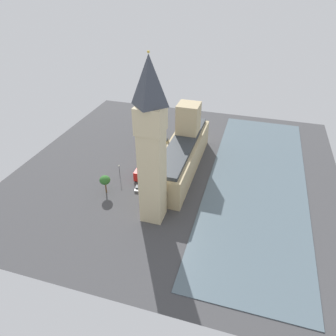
{
  "coord_description": "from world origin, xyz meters",
  "views": [
    {
      "loc": [
        -31.14,
        119.82,
        80.08
      ],
      "look_at": [
        1.0,
        12.23,
        7.7
      ],
      "focal_mm": 33.36,
      "sensor_mm": 36.0,
      "label": 1
    }
  ],
  "objects_px": {
    "double_decker_bus_leading": "(156,146)",
    "pedestrian_kerbside": "(148,187)",
    "double_decker_bus_opposite_hall": "(140,171)",
    "pedestrian_trailing": "(170,150)",
    "pedestrian_by_river_gate": "(161,166)",
    "parliament_building": "(183,152)",
    "street_lamp_slot_11": "(119,169)",
    "car_white_far_end": "(138,188)",
    "car_black_under_trees": "(156,159)",
    "plane_tree_slot_10": "(151,126)",
    "car_yellow_cab_corner": "(166,141)",
    "plane_tree_near_tower": "(105,180)",
    "clock_tower": "(151,144)",
    "car_silver_midblock": "(148,165)"
  },
  "relations": [
    {
      "from": "double_decker_bus_leading",
      "to": "pedestrian_kerbside",
      "type": "height_order",
      "value": "double_decker_bus_leading"
    },
    {
      "from": "double_decker_bus_opposite_hall",
      "to": "pedestrian_trailing",
      "type": "height_order",
      "value": "double_decker_bus_opposite_hall"
    },
    {
      "from": "pedestrian_by_river_gate",
      "to": "double_decker_bus_opposite_hall",
      "type": "bearing_deg",
      "value": 104.72
    },
    {
      "from": "parliament_building",
      "to": "street_lamp_slot_11",
      "type": "relative_size",
      "value": 8.45
    },
    {
      "from": "double_decker_bus_opposite_hall",
      "to": "street_lamp_slot_11",
      "type": "relative_size",
      "value": 1.51
    },
    {
      "from": "car_white_far_end",
      "to": "double_decker_bus_leading",
      "type": "bearing_deg",
      "value": -90.58
    },
    {
      "from": "parliament_building",
      "to": "street_lamp_slot_11",
      "type": "distance_m",
      "value": 30.28
    },
    {
      "from": "car_black_under_trees",
      "to": "car_white_far_end",
      "type": "distance_m",
      "value": 24.65
    },
    {
      "from": "plane_tree_slot_10",
      "to": "car_black_under_trees",
      "type": "bearing_deg",
      "value": 114.75
    },
    {
      "from": "car_yellow_cab_corner",
      "to": "car_black_under_trees",
      "type": "distance_m",
      "value": 19.81
    },
    {
      "from": "double_decker_bus_opposite_hall",
      "to": "pedestrian_trailing",
      "type": "xyz_separation_m",
      "value": [
        -6.55,
        -26.23,
        -1.86
      ]
    },
    {
      "from": "pedestrian_trailing",
      "to": "plane_tree_near_tower",
      "type": "height_order",
      "value": "plane_tree_near_tower"
    },
    {
      "from": "car_yellow_cab_corner",
      "to": "parliament_building",
      "type": "bearing_deg",
      "value": 124.32
    },
    {
      "from": "clock_tower",
      "to": "plane_tree_slot_10",
      "type": "distance_m",
      "value": 69.63
    },
    {
      "from": "car_yellow_cab_corner",
      "to": "double_decker_bus_leading",
      "type": "relative_size",
      "value": 0.42
    },
    {
      "from": "plane_tree_near_tower",
      "to": "parliament_building",
      "type": "bearing_deg",
      "value": -132.21
    },
    {
      "from": "car_yellow_cab_corner",
      "to": "pedestrian_trailing",
      "type": "xyz_separation_m",
      "value": [
        -4.78,
        8.22,
        -0.12
      ]
    },
    {
      "from": "car_black_under_trees",
      "to": "pedestrian_trailing",
      "type": "xyz_separation_m",
      "value": [
        -3.65,
        -11.56,
        -0.12
      ]
    },
    {
      "from": "clock_tower",
      "to": "double_decker_bus_leading",
      "type": "relative_size",
      "value": 5.79
    },
    {
      "from": "pedestrian_by_river_gate",
      "to": "clock_tower",
      "type": "bearing_deg",
      "value": 151.77
    },
    {
      "from": "clock_tower",
      "to": "plane_tree_near_tower",
      "type": "distance_m",
      "value": 35.78
    },
    {
      "from": "clock_tower",
      "to": "pedestrian_by_river_gate",
      "type": "xyz_separation_m",
      "value": [
        8.0,
        -33.85,
        -30.74
      ]
    },
    {
      "from": "clock_tower",
      "to": "pedestrian_trailing",
      "type": "xyz_separation_m",
      "value": [
        8.07,
        -50.18,
        -30.69
      ]
    },
    {
      "from": "pedestrian_by_river_gate",
      "to": "street_lamp_slot_11",
      "type": "bearing_deg",
      "value": 92.18
    },
    {
      "from": "car_yellow_cab_corner",
      "to": "street_lamp_slot_11",
      "type": "bearing_deg",
      "value": 75.33
    },
    {
      "from": "car_silver_midblock",
      "to": "pedestrian_trailing",
      "type": "relative_size",
      "value": 2.53
    },
    {
      "from": "car_yellow_cab_corner",
      "to": "car_silver_midblock",
      "type": "relative_size",
      "value": 1.01
    },
    {
      "from": "double_decker_bus_leading",
      "to": "plane_tree_near_tower",
      "type": "xyz_separation_m",
      "value": [
        8.98,
        40.01,
        3.63
      ]
    },
    {
      "from": "car_silver_midblock",
      "to": "pedestrian_kerbside",
      "type": "bearing_deg",
      "value": -73.51
    },
    {
      "from": "clock_tower",
      "to": "pedestrian_kerbside",
      "type": "height_order",
      "value": "clock_tower"
    },
    {
      "from": "car_black_under_trees",
      "to": "pedestrian_by_river_gate",
      "type": "height_order",
      "value": "car_black_under_trees"
    },
    {
      "from": "car_silver_midblock",
      "to": "car_yellow_cab_corner",
      "type": "bearing_deg",
      "value": 83.25
    },
    {
      "from": "car_yellow_cab_corner",
      "to": "plane_tree_slot_10",
      "type": "bearing_deg",
      "value": -17.79
    },
    {
      "from": "car_white_far_end",
      "to": "pedestrian_by_river_gate",
      "type": "relative_size",
      "value": 2.63
    },
    {
      "from": "car_silver_midblock",
      "to": "double_decker_bus_leading",
      "type": "bearing_deg",
      "value": 89.09
    },
    {
      "from": "parliament_building",
      "to": "plane_tree_slot_10",
      "type": "distance_m",
      "value": 34.28
    },
    {
      "from": "double_decker_bus_leading",
      "to": "car_black_under_trees",
      "type": "xyz_separation_m",
      "value": [
        -3.26,
        9.85,
        -1.74
      ]
    },
    {
      "from": "car_yellow_cab_corner",
      "to": "plane_tree_near_tower",
      "type": "distance_m",
      "value": 51.44
    },
    {
      "from": "car_yellow_cab_corner",
      "to": "car_silver_midblock",
      "type": "distance_m",
      "value": 25.98
    },
    {
      "from": "car_silver_midblock",
      "to": "double_decker_bus_opposite_hall",
      "type": "xyz_separation_m",
      "value": [
        0.47,
        8.5,
        1.75
      ]
    },
    {
      "from": "parliament_building",
      "to": "pedestrian_by_river_gate",
      "type": "height_order",
      "value": "parliament_building"
    },
    {
      "from": "clock_tower",
      "to": "car_black_under_trees",
      "type": "height_order",
      "value": "clock_tower"
    },
    {
      "from": "double_decker_bus_leading",
      "to": "car_yellow_cab_corner",
      "type": "bearing_deg",
      "value": -102.14
    },
    {
      "from": "double_decker_bus_opposite_hall",
      "to": "pedestrian_by_river_gate",
      "type": "relative_size",
      "value": 6.63
    },
    {
      "from": "pedestrian_by_river_gate",
      "to": "street_lamp_slot_11",
      "type": "xyz_separation_m",
      "value": [
        14.71,
        14.06,
        4.09
      ]
    },
    {
      "from": "pedestrian_trailing",
      "to": "pedestrian_by_river_gate",
      "type": "bearing_deg",
      "value": 13.77
    },
    {
      "from": "street_lamp_slot_11",
      "to": "plane_tree_near_tower",
      "type": "bearing_deg",
      "value": 83.68
    },
    {
      "from": "double_decker_bus_opposite_hall",
      "to": "plane_tree_near_tower",
      "type": "bearing_deg",
      "value": 57.22
    },
    {
      "from": "pedestrian_trailing",
      "to": "plane_tree_near_tower",
      "type": "distance_m",
      "value": 44.99
    },
    {
      "from": "car_yellow_cab_corner",
      "to": "street_lamp_slot_11",
      "type": "relative_size",
      "value": 0.63
    }
  ]
}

